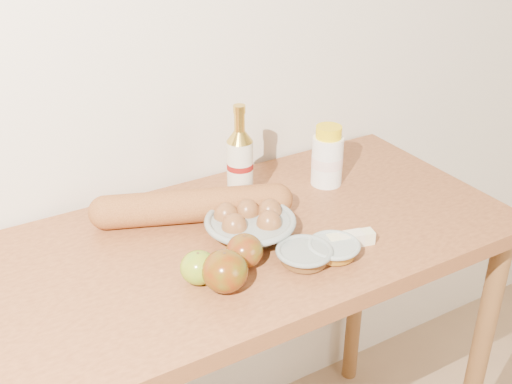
# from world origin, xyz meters

# --- Properties ---
(back_wall) EXTENTS (3.50, 0.02, 2.60)m
(back_wall) POSITION_xyz_m (0.00, 1.51, 1.30)
(back_wall) COLOR silver
(back_wall) RESTS_ON ground
(table) EXTENTS (1.20, 0.60, 0.90)m
(table) POSITION_xyz_m (0.00, 1.18, 0.78)
(table) COLOR #A56135
(table) RESTS_ON ground
(bourbon_bottle) EXTENTS (0.07, 0.07, 0.25)m
(bourbon_bottle) POSITION_xyz_m (0.05, 1.31, 1.00)
(bourbon_bottle) COLOR beige
(bourbon_bottle) RESTS_ON table
(cream_bottle) EXTENTS (0.10, 0.10, 0.16)m
(cream_bottle) POSITION_xyz_m (0.29, 1.29, 0.97)
(cream_bottle) COLOR white
(cream_bottle) RESTS_ON table
(egg_bowl) EXTENTS (0.26, 0.26, 0.07)m
(egg_bowl) POSITION_xyz_m (-0.00, 1.17, 0.93)
(egg_bowl) COLOR gray
(egg_bowl) RESTS_ON table
(baguette) EXTENTS (0.46, 0.24, 0.08)m
(baguette) POSITION_xyz_m (-0.08, 1.30, 0.94)
(baguette) COLOR #AA6734
(baguette) RESTS_ON table
(apple_yellowgreen) EXTENTS (0.09, 0.09, 0.07)m
(apple_yellowgreen) POSITION_xyz_m (-0.17, 1.08, 0.93)
(apple_yellowgreen) COLOR #A5A121
(apple_yellowgreen) RESTS_ON table
(apple_redgreen_front) EXTENTS (0.09, 0.09, 0.08)m
(apple_redgreen_front) POSITION_xyz_m (-0.14, 1.03, 0.94)
(apple_redgreen_front) COLOR maroon
(apple_redgreen_front) RESTS_ON table
(apple_redgreen_right) EXTENTS (0.08, 0.08, 0.07)m
(apple_redgreen_right) POSITION_xyz_m (-0.07, 1.08, 0.94)
(apple_redgreen_right) COLOR maroon
(apple_redgreen_right) RESTS_ON table
(sugar_bowl) EXTENTS (0.15, 0.15, 0.03)m
(sugar_bowl) POSITION_xyz_m (0.04, 1.03, 0.92)
(sugar_bowl) COLOR gray
(sugar_bowl) RESTS_ON table
(syrup_bowl) EXTENTS (0.13, 0.13, 0.03)m
(syrup_bowl) POSITION_xyz_m (0.11, 1.02, 0.92)
(syrup_bowl) COLOR #919F9A
(syrup_bowl) RESTS_ON table
(butter_stick) EXTENTS (0.11, 0.05, 0.03)m
(butter_stick) POSITION_xyz_m (0.17, 1.03, 0.91)
(butter_stick) COLOR beige
(butter_stick) RESTS_ON table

